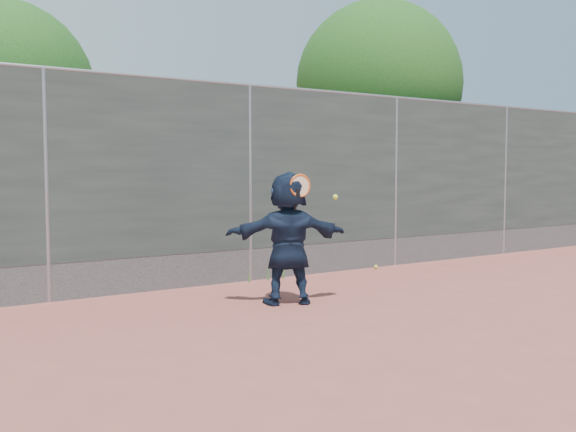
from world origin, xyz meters
TOP-DOWN VIEW (x-y plane):
  - ground at (0.00, 0.00)m, footprint 80.00×80.00m
  - player at (-0.46, 1.73)m, footprint 1.64×1.04m
  - ball_ground at (2.43, 3.35)m, footprint 0.07×0.07m
  - fence at (-0.00, 3.50)m, footprint 20.00×0.06m
  - swing_action at (-0.36, 1.52)m, footprint 0.69×0.17m
  - tree_right at (4.68, 5.75)m, footprint 3.78×3.60m
  - tree_left at (-2.85, 6.55)m, footprint 3.15×3.00m
  - weed_clump at (0.29, 3.38)m, footprint 0.68×0.07m

SIDE VIEW (x-z plane):
  - ground at x=0.00m, z-range 0.00..0.00m
  - ball_ground at x=2.43m, z-range 0.00..0.07m
  - weed_clump at x=0.29m, z-range -0.02..0.28m
  - player at x=-0.46m, z-range 0.00..1.69m
  - swing_action at x=-0.36m, z-range 1.22..1.74m
  - fence at x=0.00m, z-range 0.07..3.09m
  - tree_left at x=-2.85m, z-range 0.68..5.20m
  - tree_right at x=4.68m, z-range 0.80..6.19m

